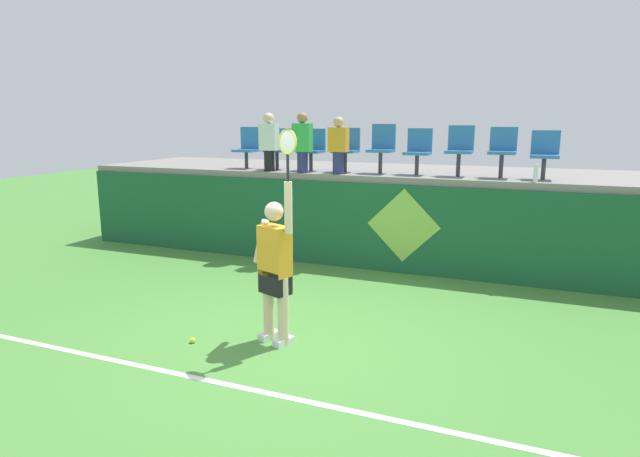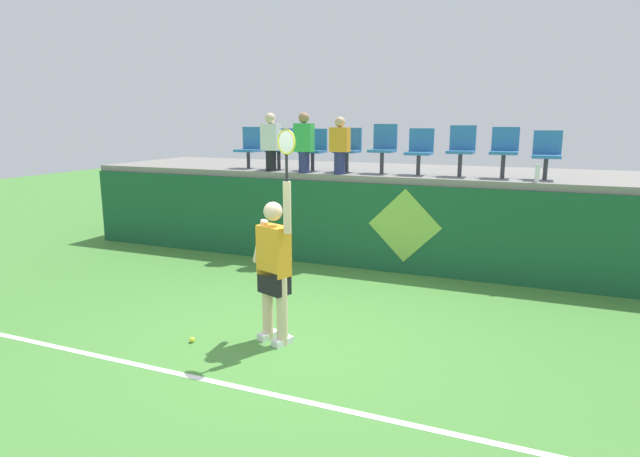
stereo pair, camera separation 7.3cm
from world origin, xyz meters
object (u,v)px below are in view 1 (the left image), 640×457
Objects in this scene: stadium_chair_1 at (279,147)px; stadium_chair_5 at (418,149)px; spectator_2 at (338,145)px; tennis_ball at (193,340)px; stadium_chair_8 at (545,152)px; stadium_chair_0 at (248,146)px; stadium_chair_6 at (460,148)px; stadium_chair_2 at (312,148)px; tennis_player at (275,265)px; stadium_chair_4 at (382,146)px; stadium_chair_7 at (503,149)px; water_bottle at (536,173)px; spectator_0 at (269,141)px; spectator_1 at (302,142)px; stadium_chair_3 at (347,147)px.

stadium_chair_1 is 0.98× the size of stadium_chair_5.
stadium_chair_1 is 1.49m from spectator_2.
stadium_chair_8 reaches higher than tennis_ball.
stadium_chair_1 is (0.69, -0.01, 0.00)m from stadium_chair_0.
stadium_chair_2 is at bearing -179.98° from stadium_chair_6.
tennis_player reaches higher than stadium_chair_8.
stadium_chair_4 is 1.05× the size of stadium_chair_7.
water_bottle is at bearing 47.72° from tennis_ball.
spectator_0 reaches higher than water_bottle.
stadium_chair_7 is 2.79m from spectator_2.
stadium_chair_1 is (-1.07, 4.51, 2.07)m from tennis_ball.
stadium_chair_5 is 0.72m from stadium_chair_6.
stadium_chair_1 is at bearing 115.81° from tennis_player.
stadium_chair_7 is at bearing -0.07° from stadium_chair_0.
water_bottle is at bearing -14.58° from stadium_chair_5.
water_bottle is 0.26× the size of spectator_1.
spectator_0 reaches higher than stadium_chair_3.
spectator_1 reaches higher than stadium_chair_7.
water_bottle is 0.60m from stadium_chair_8.
stadium_chair_5 is (2.04, 0.00, 0.01)m from stadium_chair_2.
water_bottle is 0.32× the size of stadium_chair_6.
stadium_chair_7 reaches higher than tennis_ball.
spectator_0 is (-0.00, -0.40, 0.13)m from stadium_chair_1.
stadium_chair_2 is at bearing 29.03° from spectator_0.
stadium_chair_6 is 0.79× the size of spectator_1.
stadium_chair_7 reaches higher than stadium_chair_5.
stadium_chair_5 is (-1.96, 0.51, 0.31)m from water_bottle.
stadium_chair_8 is (2.07, -0.00, -0.01)m from stadium_chair_5.
stadium_chair_3 is at bearing 171.24° from water_bottle.
spectator_2 is (0.34, 4.06, 2.15)m from tennis_ball.
stadium_chair_4 reaches higher than stadium_chair_8.
stadium_chair_0 reaches higher than stadium_chair_1.
spectator_2 is (1.41, -0.05, -0.04)m from spectator_0.
stadium_chair_4 is (1.01, 4.52, 2.12)m from tennis_ball.
water_bottle is 0.35× the size of stadium_chair_1.
stadium_chair_7 is 0.66m from stadium_chair_8.
spectator_2 reaches higher than stadium_chair_7.
spectator_1 is at bearing -170.34° from stadium_chair_6.
spectator_1 is at bearing -18.52° from stadium_chair_0.
stadium_chair_4 is 0.81× the size of spectator_1.
tennis_player is 2.30× the size of spectator_1.
tennis_ball is at bearing -76.60° from stadium_chair_1.
stadium_chair_0 is 4.16m from stadium_chair_6.
stadium_chair_5 is 1.03× the size of stadium_chair_8.
stadium_chair_3 is 0.84m from spectator_1.
stadium_chair_0 is 0.69m from stadium_chair_1.
stadium_chair_7 is 0.77× the size of spectator_0.
spectator_1 is at bearing 95.00° from tennis_ball.
stadium_chair_3 is (-0.57, 4.10, 1.16)m from tennis_player.
spectator_2 is (0.69, -0.45, 0.08)m from stadium_chair_2.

